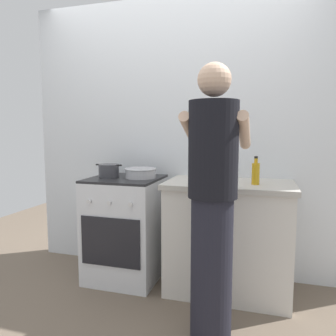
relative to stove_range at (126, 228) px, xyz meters
name	(u,v)px	position (x,y,z in m)	size (l,w,h in m)	color
ground	(158,289)	(0.35, -0.15, -0.45)	(6.00, 6.00, 0.00)	#6B5B4C
back_wall	(195,137)	(0.55, 0.35, 0.80)	(3.20, 0.10, 2.50)	silver
countertop	(228,237)	(0.90, 0.00, 0.00)	(1.00, 0.60, 0.90)	silver
stove_range	(126,228)	(0.00, 0.00, 0.00)	(0.60, 0.62, 0.90)	silver
pot	(109,171)	(-0.14, -0.03, 0.51)	(0.24, 0.18, 0.12)	#38383D
mixing_bowl	(141,173)	(0.14, 0.02, 0.50)	(0.28, 0.28, 0.09)	#B7B7BC
utensil_crock	(206,166)	(0.68, 0.20, 0.55)	(0.10, 0.10, 0.34)	silver
spice_bottle	(229,178)	(0.90, -0.03, 0.49)	(0.04, 0.04, 0.09)	silver
oil_bottle	(256,173)	(1.10, -0.06, 0.54)	(0.06, 0.06, 0.21)	gold
person	(213,203)	(0.86, -0.62, 0.41)	(0.41, 0.50, 1.70)	black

